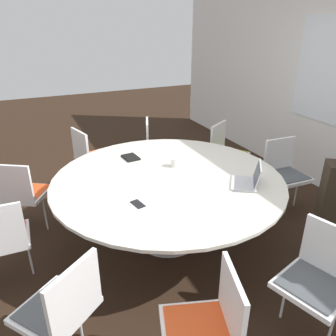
{
  "coord_description": "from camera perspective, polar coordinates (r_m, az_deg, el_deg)",
  "views": [
    {
      "loc": [
        2.62,
        -1.21,
        2.13
      ],
      "look_at": [
        0.0,
        0.0,
        0.82
      ],
      "focal_mm": 35.0,
      "sensor_mm": 36.0,
      "label": 1
    }
  ],
  "objects": [
    {
      "name": "ground_plane",
      "position": [
        3.59,
        0.0,
        -12.08
      ],
      "size": [
        16.0,
        16.0,
        0.0
      ],
      "primitive_type": "plane",
      "color": "black"
    },
    {
      "name": "conference_table",
      "position": [
        3.25,
        0.0,
        -2.89
      ],
      "size": [
        2.26,
        2.26,
        0.72
      ],
      "color": "#B7B7BC",
      "rests_on": "ground_plane"
    },
    {
      "name": "chair_1",
      "position": [
        4.14,
        19.6,
        -0.17
      ],
      "size": [
        0.43,
        0.45,
        0.86
      ],
      "rotation": [
        0.0,
        0.0,
        4.68
      ],
      "color": "white",
      "rests_on": "ground_plane"
    },
    {
      "name": "chair_2",
      "position": [
        4.57,
        10.03,
        3.24
      ],
      "size": [
        0.59,
        0.59,
        0.86
      ],
      "rotation": [
        0.0,
        0.0,
        5.26
      ],
      "color": "white",
      "rests_on": "ground_plane"
    },
    {
      "name": "chair_3",
      "position": [
        4.71,
        -2.01,
        4.22
      ],
      "size": [
        0.56,
        0.55,
        0.86
      ],
      "rotation": [
        0.0,
        0.0,
        5.91
      ],
      "color": "white",
      "rests_on": "ground_plane"
    },
    {
      "name": "chair_4",
      "position": [
        4.46,
        -13.36,
        2.4
      ],
      "size": [
        0.53,
        0.52,
        0.86
      ],
      "rotation": [
        0.0,
        0.0,
        6.54
      ],
      "color": "white",
      "rests_on": "ground_plane"
    },
    {
      "name": "chair_5",
      "position": [
        3.74,
        -24.22,
        -3.61
      ],
      "size": [
        0.59,
        0.59,
        0.86
      ],
      "rotation": [
        0.0,
        0.0,
        7.3
      ],
      "color": "white",
      "rests_on": "ground_plane"
    },
    {
      "name": "chair_6",
      "position": [
        3.07,
        -27.21,
        -10.54
      ],
      "size": [
        0.43,
        0.45,
        0.86
      ],
      "rotation": [
        0.0,
        0.0,
        7.83
      ],
      "color": "white",
      "rests_on": "ground_plane"
    },
    {
      "name": "chair_7",
      "position": [
        2.31,
        -17.99,
        -21.8
      ],
      "size": [
        0.6,
        0.6,
        0.86
      ],
      "rotation": [
        0.0,
        0.0,
        8.5
      ],
      "color": "white",
      "rests_on": "ground_plane"
    },
    {
      "name": "chair_8",
      "position": [
        2.14,
        7.13,
        -25.22
      ],
      "size": [
        0.55,
        0.54,
        0.86
      ],
      "rotation": [
        0.0,
        0.0,
        9.11
      ],
      "color": "white",
      "rests_on": "ground_plane"
    },
    {
      "name": "chair_9",
      "position": [
        2.62,
        24.8,
        -16.51
      ],
      "size": [
        0.54,
        0.53,
        0.86
      ],
      "rotation": [
        0.0,
        0.0,
        9.71
      ],
      "color": "white",
      "rests_on": "ground_plane"
    },
    {
      "name": "laptop",
      "position": [
        3.14,
        13.95,
        -2.02
      ],
      "size": [
        0.4,
        0.39,
        0.21
      ],
      "rotation": [
        0.0,
        0.0,
        -0.64
      ],
      "color": "silver",
      "rests_on": "conference_table"
    },
    {
      "name": "spiral_notebook",
      "position": [
        3.68,
        -6.52,
        1.85
      ],
      "size": [
        0.22,
        0.17,
        0.02
      ],
      "color": "black",
      "rests_on": "conference_table"
    },
    {
      "name": "coffee_cup",
      "position": [
        3.44,
        1.21,
        1.01
      ],
      "size": [
        0.09,
        0.09,
        0.09
      ],
      "color": "white",
      "rests_on": "conference_table"
    },
    {
      "name": "cell_phone",
      "position": [
        2.77,
        -5.27,
        -6.26
      ],
      "size": [
        0.15,
        0.1,
        0.01
      ],
      "color": "black",
      "rests_on": "conference_table"
    },
    {
      "name": "handbag",
      "position": [
        4.99,
        5.38,
        0.72
      ],
      "size": [
        0.36,
        0.16,
        0.28
      ],
      "color": "#513319",
      "rests_on": "ground_plane"
    }
  ]
}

